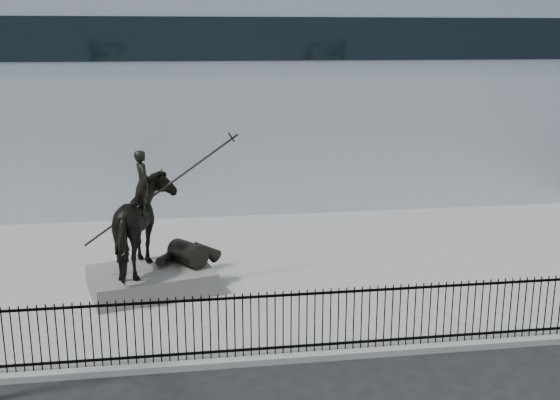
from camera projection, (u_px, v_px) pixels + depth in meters
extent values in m
plane|color=black|center=(302.00, 387.00, 13.63)|extent=(120.00, 120.00, 0.00)
cube|color=gray|center=(261.00, 269.00, 20.32)|extent=(30.00, 12.00, 0.15)
cube|color=#B4B9C4|center=(229.00, 91.00, 31.72)|extent=(44.00, 14.00, 9.00)
cube|color=black|center=(292.00, 346.00, 14.75)|extent=(22.00, 0.05, 0.05)
cube|color=black|center=(292.00, 295.00, 14.45)|extent=(22.00, 0.05, 0.05)
cube|color=black|center=(292.00, 322.00, 14.61)|extent=(22.00, 0.03, 1.50)
cube|color=#605D57|center=(151.00, 280.00, 18.33)|extent=(3.74, 3.01, 0.61)
imported|color=black|center=(149.00, 225.00, 17.94)|extent=(2.80, 3.07, 2.61)
imported|color=black|center=(143.00, 183.00, 17.61)|extent=(0.57, 0.73, 1.77)
cylinder|color=black|center=(160.00, 191.00, 17.85)|extent=(4.08, 1.13, 2.66)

